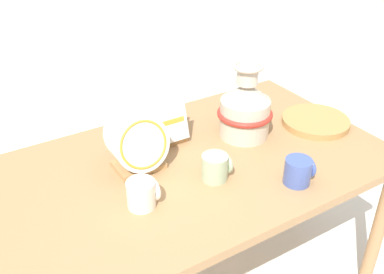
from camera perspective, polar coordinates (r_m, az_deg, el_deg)
name	(u,v)px	position (r m, az deg, el deg)	size (l,w,h in m)	color
display_table	(192,177)	(1.71, 0.00, -5.09)	(1.47, 0.87, 0.66)	#9E754C
ceramic_vase	(245,108)	(1.79, 6.77, 3.72)	(0.22, 0.22, 0.31)	beige
dish_rack_round_plates	(138,145)	(1.60, -6.88, -0.98)	(0.20, 0.17, 0.22)	tan
dish_rack_square_plates	(162,125)	(1.77, -3.87, 1.51)	(0.17, 0.16, 0.18)	tan
wicker_charger_stack	(316,121)	(1.98, 15.42, 1.95)	(0.28, 0.28, 0.03)	#AD7F47
mug_sage_glaze	(216,167)	(1.57, 3.06, -3.81)	(0.10, 0.09, 0.09)	#9EB28E
mug_cobalt_glaze	(299,171)	(1.59, 13.40, -4.21)	(0.10, 0.09, 0.09)	#42569E
mug_cream_glaze	(143,193)	(1.45, -6.30, -7.14)	(0.10, 0.09, 0.09)	silver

